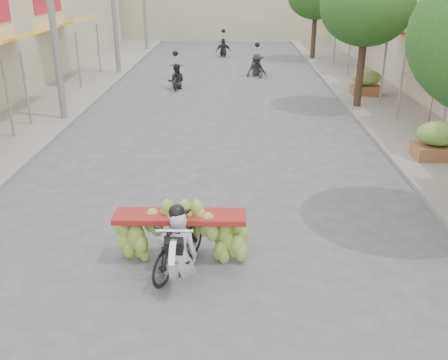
% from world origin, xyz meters
% --- Properties ---
extents(sidewalk_left, '(4.00, 60.00, 0.12)m').
position_xyz_m(sidewalk_left, '(-7.00, 15.00, 0.06)').
color(sidewalk_left, gray).
rests_on(sidewalk_left, ground).
extents(sidewalk_right, '(4.00, 60.00, 0.12)m').
position_xyz_m(sidewalk_right, '(7.00, 15.00, 0.06)').
color(sidewalk_right, gray).
rests_on(sidewalk_right, ground).
extents(utility_pole_mid, '(0.60, 0.24, 8.00)m').
position_xyz_m(utility_pole_mid, '(-5.40, 12.00, 4.03)').
color(utility_pole_mid, slate).
rests_on(utility_pole_mid, ground).
extents(street_tree_mid, '(3.40, 3.40, 5.25)m').
position_xyz_m(street_tree_mid, '(5.40, 14.00, 3.78)').
color(street_tree_mid, '#3A2719').
rests_on(street_tree_mid, ground).
extents(produce_crate_mid, '(1.20, 0.88, 1.16)m').
position_xyz_m(produce_crate_mid, '(6.20, 8.00, 0.71)').
color(produce_crate_mid, brown).
rests_on(produce_crate_mid, ground).
extents(produce_crate_far, '(1.20, 0.88, 1.16)m').
position_xyz_m(produce_crate_far, '(6.20, 16.00, 0.71)').
color(produce_crate_far, brown).
rests_on(produce_crate_far, ground).
extents(banana_motorbike, '(2.32, 1.90, 2.22)m').
position_xyz_m(banana_motorbike, '(-0.32, 2.50, 0.73)').
color(banana_motorbike, black).
rests_on(banana_motorbike, ground).
extents(market_umbrella, '(2.30, 2.30, 1.86)m').
position_xyz_m(market_umbrella, '(6.18, 8.67, 2.53)').
color(market_umbrella, '#B3171C').
rests_on(market_umbrella, ground).
extents(pedestrian, '(1.09, 1.01, 1.91)m').
position_xyz_m(pedestrian, '(6.20, 16.32, 1.08)').
color(pedestrian, silver).
rests_on(pedestrian, ground).
extents(bg_motorbike_a, '(0.81, 1.78, 1.95)m').
position_xyz_m(bg_motorbike_a, '(-2.01, 17.58, 0.73)').
color(bg_motorbike_a, black).
rests_on(bg_motorbike_a, ground).
extents(bg_motorbike_b, '(1.17, 1.91, 1.95)m').
position_xyz_m(bg_motorbike_b, '(1.78, 20.66, 0.83)').
color(bg_motorbike_b, black).
rests_on(bg_motorbike_b, ground).
extents(bg_motorbike_c, '(1.00, 1.61, 1.95)m').
position_xyz_m(bg_motorbike_c, '(-0.06, 27.34, 0.80)').
color(bg_motorbike_c, black).
rests_on(bg_motorbike_c, ground).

